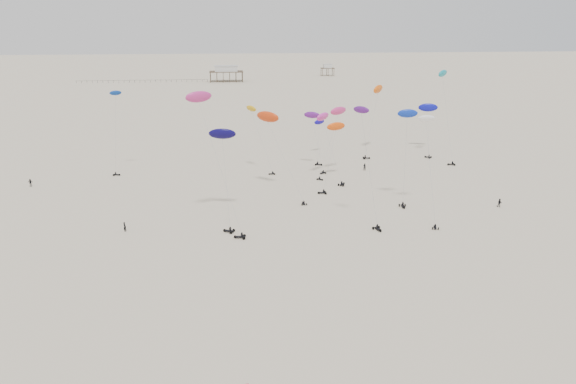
{
  "coord_description": "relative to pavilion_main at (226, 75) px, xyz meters",
  "views": [
    {
      "loc": [
        -11.02,
        -11.21,
        37.87
      ],
      "look_at": [
        0.0,
        88.0,
        7.0
      ],
      "focal_mm": 35.0,
      "sensor_mm": 36.0,
      "label": 1
    }
  ],
  "objects": [
    {
      "name": "spectator_1",
      "position": [
        55.5,
        -255.12,
        -4.22
      ],
      "size": [
        1.19,
        0.91,
        2.15
      ],
      "primitive_type": "imported",
      "rotation": [
        0.0,
        0.0,
        5.96
      ],
      "color": "black",
      "rests_on": "ground"
    },
    {
      "name": "spectator_3",
      "position": [
        34.47,
        -222.71,
        -4.22
      ],
      "size": [
        0.93,
        0.76,
        2.23
      ],
      "primitive_type": "imported",
      "rotation": [
        0.0,
        0.0,
        2.86
      ],
      "color": "black",
      "rests_on": "ground"
    },
    {
      "name": "rig_3",
      "position": [
        25.9,
        -226.38,
        10.26
      ],
      "size": [
        8.69,
        7.8,
        17.65
      ],
      "rotation": [
        0.0,
        0.0,
        3.87
      ],
      "color": "black",
      "rests_on": "ground"
    },
    {
      "name": "rig_6",
      "position": [
        58.53,
        -201.26,
        6.85
      ],
      "size": [
        7.35,
        14.21,
        16.12
      ],
      "rotation": [
        0.0,
        0.0,
        0.85
      ],
      "color": "black",
      "rests_on": "ground"
    },
    {
      "name": "spectator_0",
      "position": [
        -20.43,
        -260.85,
        -4.22
      ],
      "size": [
        0.93,
        0.93,
        2.15
      ],
      "primitive_type": "imported",
      "rotation": [
        0.0,
        0.0,
        2.35
      ],
      "color": "black",
      "rests_on": "ground"
    },
    {
      "name": "rig_11",
      "position": [
        -4.4,
        -260.04,
        15.0
      ],
      "size": [
        10.64,
        11.41,
        26.11
      ],
      "rotation": [
        0.0,
        0.0,
        1.44
      ],
      "color": "black",
      "rests_on": "ground"
    },
    {
      "name": "rig_4",
      "position": [
        37.96,
        -258.71,
        8.53
      ],
      "size": [
        3.62,
        12.83,
        20.87
      ],
      "rotation": [
        0.0,
        0.0,
        6.03
      ],
      "color": "black",
      "rests_on": "ground"
    },
    {
      "name": "rig_5",
      "position": [
        24.87,
        -207.27,
        2.12
      ],
      "size": [
        5.39,
        16.01,
        15.84
      ],
      "rotation": [
        0.0,
        0.0,
        4.21
      ],
      "color": "black",
      "rests_on": "ground"
    },
    {
      "name": "rig_10",
      "position": [
        21.51,
        -219.49,
        7.06
      ],
      "size": [
        5.32,
        9.34,
        15.37
      ],
      "rotation": [
        0.0,
        0.0,
        2.2
      ],
      "color": "black",
      "rests_on": "ground"
    },
    {
      "name": "rig_8",
      "position": [
        -1.74,
        -255.63,
        9.42
      ],
      "size": [
        5.6,
        12.36,
        18.67
      ],
      "rotation": [
        0.0,
        0.0,
        1.13
      ],
      "color": "black",
      "rests_on": "ground"
    },
    {
      "name": "rig_2",
      "position": [
        24.9,
        -264.71,
        6.18
      ],
      "size": [
        6.17,
        4.43,
        23.19
      ],
      "rotation": [
        0.0,
        0.0,
        3.41
      ],
      "color": "black",
      "rests_on": "ground"
    },
    {
      "name": "ground_plane",
      "position": [
        10.0,
        -150.0,
        -4.22
      ],
      "size": [
        900.0,
        900.0,
        0.0
      ],
      "primitive_type": "plane",
      "color": "beige"
    },
    {
      "name": "pavilion_small",
      "position": [
        70.0,
        30.0,
        -0.74
      ],
      "size": [
        9.0,
        7.0,
        8.0
      ],
      "color": "brown",
      "rests_on": "ground"
    },
    {
      "name": "rig_13",
      "position": [
        8.68,
        -239.0,
        11.58
      ],
      "size": [
        10.38,
        14.59,
        20.29
      ],
      "rotation": [
        0.0,
        0.0,
        0.12
      ],
      "color": "black",
      "rests_on": "ground"
    },
    {
      "name": "rig_9",
      "position": [
        -28.62,
        -218.38,
        7.15
      ],
      "size": [
        3.4,
        6.0,
        20.95
      ],
      "rotation": [
        0.0,
        0.0,
        4.45
      ],
      "color": "black",
      "rests_on": "ground"
    },
    {
      "name": "rig_14",
      "position": [
        22.96,
        -230.11,
        7.79
      ],
      "size": [
        7.35,
        11.1,
        16.9
      ],
      "rotation": [
        0.0,
        0.0,
        5.62
      ],
      "color": "black",
      "rests_on": "ground"
    },
    {
      "name": "spectator_2",
      "position": [
        -47.46,
        -228.34,
        -4.22
      ],
      "size": [
        1.35,
        0.8,
        2.2
      ],
      "primitive_type": "imported",
      "rotation": [
        0.0,
        0.0,
        6.37
      ],
      "color": "black",
      "rests_on": "ground"
    },
    {
      "name": "pier_fence",
      "position": [
        -52.0,
        -0.0,
        -3.45
      ],
      "size": [
        80.2,
        0.2,
        1.5
      ],
      "color": "black",
      "rests_on": "ground"
    },
    {
      "name": "rig_7",
      "position": [
        24.02,
        -232.77,
        6.3
      ],
      "size": [
        8.56,
        13.69,
        17.03
      ],
      "rotation": [
        0.0,
        0.0,
        1.57
      ],
      "color": "black",
      "rests_on": "ground"
    },
    {
      "name": "rig_12",
      "position": [
        42.15,
        -203.06,
        11.81
      ],
      "size": [
        8.62,
        12.38,
        20.54
      ],
      "rotation": [
        0.0,
        0.0,
        4.62
      ],
      "color": "black",
      "rests_on": "ground"
    },
    {
      "name": "rig_0",
      "position": [
        35.46,
        -252.06,
        8.92
      ],
      "size": [
        4.26,
        3.56,
        20.58
      ],
      "rotation": [
        0.0,
        0.0,
        3.08
      ],
      "color": "black",
      "rests_on": "ground"
    },
    {
      "name": "rig_1",
      "position": [
        6.37,
        -221.72,
        8.63
      ],
      "size": [
        7.51,
        5.9,
        17.4
      ],
      "rotation": [
        0.0,
        0.0,
        1.88
      ],
      "color": "black",
      "rests_on": "ground"
    },
    {
      "name": "rig_15",
      "position": [
        58.54,
        -212.86,
        13.99
      ],
      "size": [
        4.63,
        12.33,
        24.96
      ],
      "rotation": [
        0.0,
        0.0,
        1.59
      ],
      "color": "black",
      "rests_on": "ground"
    },
    {
      "name": "pavilion_main",
      "position": [
        0.0,
        0.0,
        0.0
      ],
      "size": [
        21.0,
        13.0,
        9.8
      ],
      "color": "brown",
      "rests_on": "ground"
    }
  ]
}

